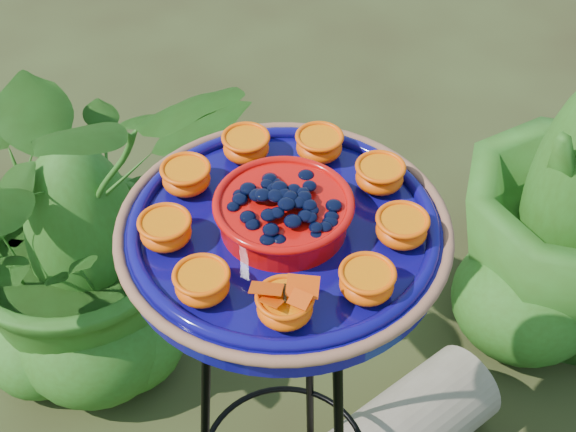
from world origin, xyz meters
name	(u,v)px	position (x,y,z in m)	size (l,w,h in m)	color
tripod_stand	(284,388)	(-0.09, 0.01, 0.56)	(0.44, 0.44, 0.92)	black
feeder_dish	(284,227)	(-0.09, 0.01, 0.96)	(0.61, 0.61, 0.11)	#0C0863
shrub_back_left	(80,212)	(-0.54, 0.61, 0.45)	(0.81, 0.71, 0.90)	#2B5416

